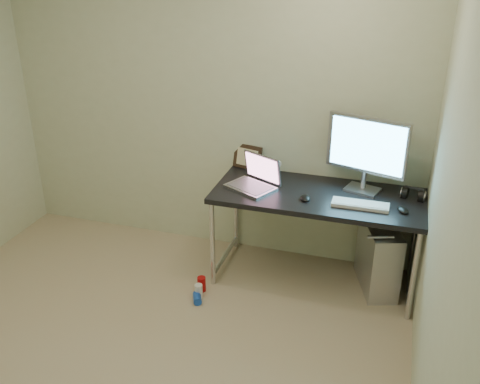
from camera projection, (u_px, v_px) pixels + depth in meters
name	position (u px, v px, depth m)	size (l,w,h in m)	color
floor	(117.00, 375.00, 3.32)	(3.50, 3.50, 0.00)	tan
wall_back	(209.00, 105.00, 4.31)	(3.50, 0.02, 2.50)	beige
wall_right	(448.00, 244.00, 2.32)	(0.02, 3.50, 2.50)	beige
desk	(318.00, 203.00, 4.00)	(1.55, 0.68, 0.75)	black
tower_computer	(378.00, 256.00, 4.08)	(0.37, 0.55, 0.57)	silver
cable_a	(376.00, 225.00, 4.25)	(0.01, 0.01, 0.70)	black
cable_b	(387.00, 230.00, 4.21)	(0.01, 0.01, 0.72)	black
can_red	(202.00, 284.00, 4.10)	(0.07, 0.07, 0.12)	#AD0A0C
can_white	(199.00, 291.00, 4.03)	(0.06, 0.06, 0.11)	white
can_blue	(197.00, 298.00, 3.99)	(0.06, 0.06, 0.11)	blue
laptop	(255.00, 180.00, 4.06)	(0.44, 0.41, 0.24)	#A9A8B0
monitor	(367.00, 149.00, 3.88)	(0.59, 0.24, 0.57)	#A9A8B0
keyboard	(360.00, 205.00, 3.77)	(0.40, 0.13, 0.02)	silver
mouse_right	(403.00, 209.00, 3.69)	(0.07, 0.11, 0.04)	black
mouse_left	(305.00, 197.00, 3.86)	(0.07, 0.11, 0.04)	black
headphones	(413.00, 195.00, 3.88)	(0.18, 0.11, 0.11)	black
picture_frame	(248.00, 157.00, 4.36)	(0.25, 0.03, 0.20)	black
webcam	(279.00, 165.00, 4.22)	(0.05, 0.04, 0.12)	silver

